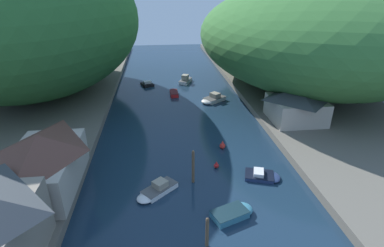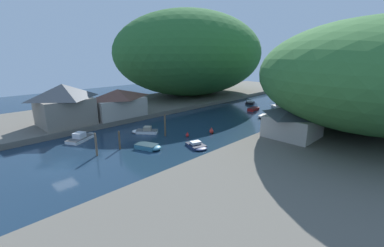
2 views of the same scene
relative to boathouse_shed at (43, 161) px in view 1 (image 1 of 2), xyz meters
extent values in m
plane|color=#192D42|center=(13.99, 14.26, -3.74)|extent=(130.00, 130.00, 0.00)
cube|color=#666056|center=(-8.24, 14.26, -3.27)|extent=(22.00, 120.00, 0.93)
cube|color=#666056|center=(36.22, 14.26, -3.27)|extent=(22.00, 120.00, 0.93)
ellipsoid|color=#2D662D|center=(-9.34, 30.34, 9.23)|extent=(34.65, 48.51, 24.08)
ellipsoid|color=#387033|center=(37.32, 28.94, 6.18)|extent=(36.75, 51.45, 17.98)
cube|color=#B2A899|center=(0.00, 0.00, -1.00)|extent=(5.71, 9.77, 3.63)
pyramid|color=brown|center=(0.00, 0.00, 1.72)|extent=(6.17, 10.55, 1.80)
cube|color=#B2A899|center=(29.76, 12.05, -1.22)|extent=(6.91, 6.68, 3.18)
pyramid|color=#3D4247|center=(29.76, 12.05, 1.18)|extent=(7.46, 7.22, 1.61)
cube|color=white|center=(10.46, -0.84, -3.48)|extent=(3.70, 3.52, 0.51)
ellipsoid|color=white|center=(9.14, -1.98, -3.48)|extent=(2.34, 2.32, 0.51)
cube|color=#525252|center=(10.46, -0.84, -3.21)|extent=(3.78, 3.59, 0.03)
cube|color=#9E937F|center=(10.54, -0.77, -2.90)|extent=(1.67, 1.67, 0.65)
cube|color=navy|center=(20.85, 0.36, -3.55)|extent=(3.37, 2.83, 0.36)
ellipsoid|color=navy|center=(22.22, -0.08, -3.55)|extent=(1.97, 2.29, 0.36)
cube|color=black|center=(20.85, 0.36, -3.36)|extent=(3.43, 2.89, 0.03)
cube|color=silver|center=(20.76, 0.38, -3.16)|extent=(1.40, 1.67, 0.41)
cube|color=white|center=(16.43, 34.84, -3.41)|extent=(3.09, 4.22, 0.64)
ellipsoid|color=white|center=(17.19, 36.61, -3.41)|extent=(2.25, 2.41, 0.64)
cube|color=#525252|center=(16.43, 34.84, -3.08)|extent=(3.16, 4.30, 0.03)
cube|color=#9E937F|center=(16.38, 34.73, -2.57)|extent=(1.63, 1.71, 1.05)
cube|color=teal|center=(16.40, -5.13, -3.42)|extent=(3.44, 2.73, 0.63)
ellipsoid|color=teal|center=(17.80, -4.59, -3.42)|extent=(2.01, 2.11, 0.63)
cube|color=#132A33|center=(16.40, -5.13, -3.09)|extent=(3.51, 2.79, 0.03)
cube|color=black|center=(8.63, 33.74, -3.51)|extent=(2.86, 3.26, 0.45)
ellipsoid|color=black|center=(8.10, 34.99, -3.51)|extent=(2.25, 1.97, 0.45)
cube|color=black|center=(8.63, 33.74, -3.27)|extent=(2.92, 3.32, 0.03)
cube|color=silver|center=(8.66, 33.67, -3.04)|extent=(1.64, 1.41, 0.50)
cube|color=silver|center=(20.40, 23.41, -3.40)|extent=(4.23, 3.90, 0.68)
ellipsoid|color=silver|center=(18.92, 22.33, -3.40)|extent=(2.69, 2.73, 0.68)
cube|color=#504E4A|center=(20.40, 23.41, -3.05)|extent=(4.32, 3.97, 0.03)
cube|color=#9E937F|center=(20.50, 23.47, -2.68)|extent=(1.92, 1.97, 0.76)
cube|color=red|center=(13.61, 27.34, -3.42)|extent=(1.43, 3.22, 0.63)
ellipsoid|color=red|center=(13.57, 28.93, -3.42)|extent=(1.32, 1.63, 0.63)
cube|color=#450A0A|center=(13.61, 27.34, -3.09)|extent=(1.46, 3.29, 0.03)
cylinder|color=brown|center=(13.94, -7.96, -2.46)|extent=(0.27, 0.27, 2.54)
sphere|color=brown|center=(13.94, -7.96, -1.14)|extent=(0.24, 0.24, 0.24)
cylinder|color=brown|center=(13.88, 0.34, -1.99)|extent=(0.29, 0.29, 3.49)
sphere|color=brown|center=(13.88, 0.34, -0.19)|extent=(0.26, 0.26, 0.26)
sphere|color=red|center=(18.29, 6.79, -3.38)|extent=(0.70, 0.70, 0.70)
cone|color=red|center=(18.29, 6.79, -2.86)|extent=(0.35, 0.35, 0.35)
sphere|color=red|center=(16.73, 2.63, -3.46)|extent=(0.55, 0.55, 0.55)
cone|color=red|center=(16.73, 2.63, -3.05)|extent=(0.28, 0.28, 0.28)
cylinder|color=#282D3D|center=(2.02, -2.16, -2.38)|extent=(0.13, 0.13, 0.85)
cylinder|color=#282D3D|center=(2.05, -1.98, -2.38)|extent=(0.13, 0.13, 0.85)
cube|color=#2D2D33|center=(2.03, -2.07, -1.65)|extent=(0.30, 0.42, 0.62)
sphere|color=tan|center=(2.03, -2.07, -1.23)|extent=(0.22, 0.22, 0.22)
camera|label=1|loc=(10.83, -24.75, 14.48)|focal=28.00mm
camera|label=2|loc=(45.23, -24.85, 9.49)|focal=24.00mm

